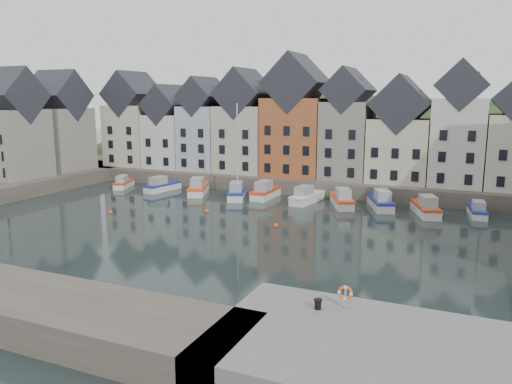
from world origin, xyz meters
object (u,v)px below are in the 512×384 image
Objects in this scene: boat_a at (124,183)px; life_ring_post at (345,293)px; mooring_bollard at (318,304)px; boat_d at (237,192)px.

life_ring_post is (42.45, -34.49, 2.23)m from boat_a.
life_ring_post reaches higher than boat_a.
boat_a is 10.31× the size of mooring_bollard.
mooring_bollard is 0.43× the size of life_ring_post.
boat_d is 41.09m from life_ring_post.
life_ring_post is at bearing -59.63° from boat_a.
boat_d is at bearing 122.15° from mooring_bollard.
boat_d is 40.95m from mooring_bollard.
boat_a is 54.17m from mooring_bollard.
boat_d is 22.95× the size of mooring_bollard.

